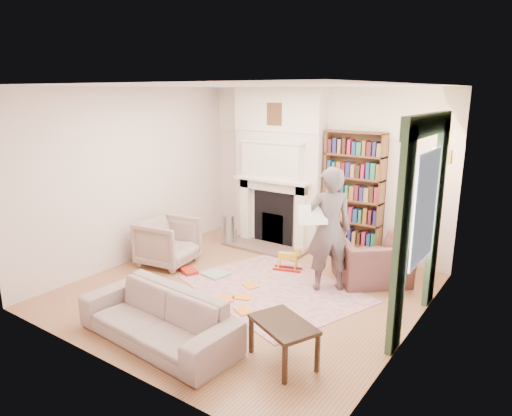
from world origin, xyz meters
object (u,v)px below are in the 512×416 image
Objects in this scene: bookcase at (353,189)px; armchair_left at (168,242)px; sofa at (158,318)px; rocking_horse at (288,259)px; paraffin_heater at (228,230)px; armchair_reading at (374,261)px; man_reading at (329,230)px; coffee_table at (283,342)px.

armchair_left is (-2.28, -2.01, -0.80)m from bookcase.
sofa reaches higher than rocking_horse.
sofa reaches higher than paraffin_heater.
bookcase is 2.25× the size of armchair_left.
armchair_reading is 0.53× the size of sofa.
paraffin_heater is (-2.37, 0.76, -0.61)m from man_reading.
bookcase reaches higher than armchair_left.
bookcase is 1.79× the size of armchair_reading.
man_reading reaches higher than paraffin_heater.
armchair_reading is 1.48× the size of coffee_table.
armchair_left is (-2.99, -1.18, 0.04)m from armchair_reading.
sofa is 2.59m from man_reading.
armchair_reading is 1.31m from rocking_horse.
bookcase is at bearing 47.21° from rocking_horse.
coffee_table is (-0.02, -2.49, -0.11)m from armchair_reading.
bookcase reaches higher than sofa.
paraffin_heater is (-2.80, 2.65, 0.05)m from coffee_table.
coffee_table is at bearing 47.18° from armchair_reading.
man_reading is 3.96× the size of rocking_horse.
paraffin_heater is at bearing -16.51° from armchair_left.
sofa is 2.80× the size of coffee_table.
sofa is 1.44m from coffee_table.
bookcase is at bearing -57.68° from armchair_left.
paraffin_heater reaches higher than rocking_horse.
man_reading is 2.52× the size of coffee_table.
armchair_reading is 3.22m from armchair_left.
rocking_horse is (1.56, -0.48, -0.08)m from paraffin_heater.
sofa is (1.61, -1.76, -0.09)m from armchair_left.
armchair_reading reaches higher than paraffin_heater.
sofa is at bearing 27.36° from man_reading.
sofa is at bearing -65.06° from paraffin_heater.
man_reading is 3.20× the size of paraffin_heater.
rocking_horse is at bearing -115.26° from bookcase.
sofa is at bearing -110.17° from rocking_horse.
sofa is at bearing -137.03° from coffee_table.
coffee_table is (1.36, 0.45, -0.06)m from sofa.
sofa is 3.56× the size of paraffin_heater.
bookcase is 3.52m from coffee_table.
armchair_left reaches higher than paraffin_heater.
bookcase is 1.05× the size of man_reading.
paraffin_heater is at bearing 118.63° from sofa.
armchair_left is 0.47× the size of man_reading.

